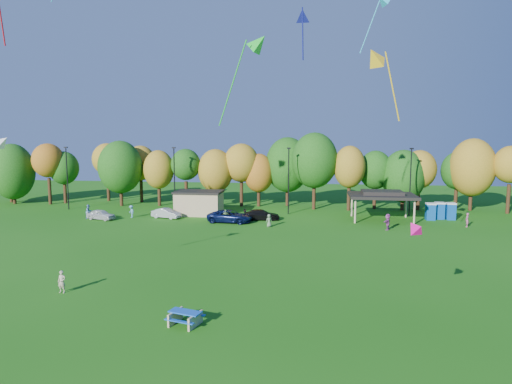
# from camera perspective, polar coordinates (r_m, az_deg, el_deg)

# --- Properties ---
(ground) EXTENTS (160.00, 160.00, 0.00)m
(ground) POSITION_cam_1_polar(r_m,az_deg,el_deg) (24.77, -6.38, -18.62)
(ground) COLOR #19600F
(ground) RESTS_ON ground
(tree_line) EXTENTS (93.57, 10.55, 11.15)m
(tree_line) POSITION_cam_1_polar(r_m,az_deg,el_deg) (67.65, 1.80, 3.03)
(tree_line) COLOR black
(tree_line) RESTS_ON ground
(lamp_posts) EXTENTS (64.50, 0.25, 9.09)m
(lamp_posts) POSITION_cam_1_polar(r_m,az_deg,el_deg) (62.03, 4.09, 1.70)
(lamp_posts) COLOR black
(lamp_posts) RESTS_ON ground
(utility_building) EXTENTS (6.30, 4.30, 3.25)m
(utility_building) POSITION_cam_1_polar(r_m,az_deg,el_deg) (62.28, -7.13, -1.34)
(utility_building) COLOR tan
(utility_building) RESTS_ON ground
(pavilion) EXTENTS (8.20, 6.20, 3.77)m
(pavilion) POSITION_cam_1_polar(r_m,az_deg,el_deg) (59.76, 15.48, -0.36)
(pavilion) COLOR tan
(pavilion) RESTS_ON ground
(porta_potties) EXTENTS (3.75, 1.90, 2.18)m
(porta_potties) POSITION_cam_1_polar(r_m,az_deg,el_deg) (62.89, 22.03, -2.22)
(porta_potties) COLOR #0B4493
(porta_potties) RESTS_ON ground
(picnic_table) EXTENTS (2.19, 1.97, 0.80)m
(picnic_table) POSITION_cam_1_polar(r_m,az_deg,el_deg) (27.18, -8.84, -15.18)
(picnic_table) COLOR tan
(picnic_table) RESTS_ON ground
(kite_flyer) EXTENTS (0.57, 0.38, 1.55)m
(kite_flyer) POSITION_cam_1_polar(r_m,az_deg,el_deg) (34.43, -23.11, -10.29)
(kite_flyer) COLOR #BCA88D
(kite_flyer) RESTS_ON ground
(car_a) EXTENTS (4.10, 2.51, 1.31)m
(car_a) POSITION_cam_1_polar(r_m,az_deg,el_deg) (61.61, -18.81, -2.69)
(car_a) COLOR silver
(car_a) RESTS_ON ground
(car_b) EXTENTS (4.15, 2.40, 1.29)m
(car_b) POSITION_cam_1_polar(r_m,az_deg,el_deg) (60.45, -11.15, -2.63)
(car_b) COLOR #AAAAAF
(car_b) RESTS_ON ground
(car_c) EXTENTS (5.73, 3.07, 1.53)m
(car_c) POSITION_cam_1_polar(r_m,az_deg,el_deg) (56.50, -3.29, -3.06)
(car_c) COLOR #0A1541
(car_c) RESTS_ON ground
(car_d) EXTENTS (4.81, 2.51, 1.33)m
(car_d) POSITION_cam_1_polar(r_m,az_deg,el_deg) (58.10, 0.71, -2.86)
(car_d) COLOR black
(car_d) RESTS_ON ground
(far_person_0) EXTENTS (0.88, 0.76, 1.53)m
(far_person_0) POSITION_cam_1_polar(r_m,az_deg,el_deg) (53.72, 1.64, -3.59)
(far_person_0) COLOR #617F57
(far_person_0) RESTS_ON ground
(far_person_1) EXTENTS (1.19, 1.17, 1.64)m
(far_person_1) POSITION_cam_1_polar(r_m,az_deg,el_deg) (61.87, -15.32, -2.36)
(far_person_1) COLOR teal
(far_person_1) RESTS_ON ground
(far_person_2) EXTENTS (0.45, 0.64, 1.69)m
(far_person_2) POSITION_cam_1_polar(r_m,az_deg,el_deg) (59.07, 24.88, -3.19)
(far_person_2) COLOR #AF527D
(far_person_2) RESTS_ON ground
(far_person_3) EXTENTS (1.05, 0.59, 1.69)m
(far_person_3) POSITION_cam_1_polar(r_m,az_deg,el_deg) (56.13, -3.80, -3.05)
(far_person_3) COLOR #608A54
(far_person_3) RESTS_ON ground
(far_person_4) EXTENTS (1.18, 1.80, 1.86)m
(far_person_4) POSITION_cam_1_polar(r_m,az_deg,el_deg) (54.15, 16.13, -3.60)
(far_person_4) COLOR #A7459A
(far_person_4) RESTS_ON ground
(far_person_5) EXTENTS (0.91, 1.05, 1.86)m
(far_person_5) POSITION_cam_1_polar(r_m,az_deg,el_deg) (62.69, -20.19, -2.32)
(far_person_5) COLOR #5382B7
(far_person_5) RESTS_ON ground
(kite_3) EXTENTS (1.25, 1.36, 1.12)m
(kite_3) POSITION_cam_1_polar(r_m,az_deg,el_deg) (25.87, 19.18, -4.20)
(kite_3) COLOR #E40C81
(kite_5) EXTENTS (3.12, 2.86, 5.64)m
(kite_5) POSITION_cam_1_polar(r_m,az_deg,el_deg) (35.39, 14.70, 15.97)
(kite_5) COLOR yellow
(kite_7) EXTENTS (1.33, 2.78, 4.54)m
(kite_7) POSITION_cam_1_polar(r_m,az_deg,el_deg) (39.80, 5.86, 21.15)
(kite_7) COLOR navy
(kite_8) EXTENTS (2.09, 0.96, 3.41)m
(kite_8) POSITION_cam_1_polar(r_m,az_deg,el_deg) (32.86, -29.19, 5.39)
(kite_8) COLOR silver
(kite_9) EXTENTS (4.50, 2.05, 7.53)m
(kite_9) POSITION_cam_1_polar(r_m,az_deg,el_deg) (37.69, 0.31, 18.03)
(kite_9) COLOR green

